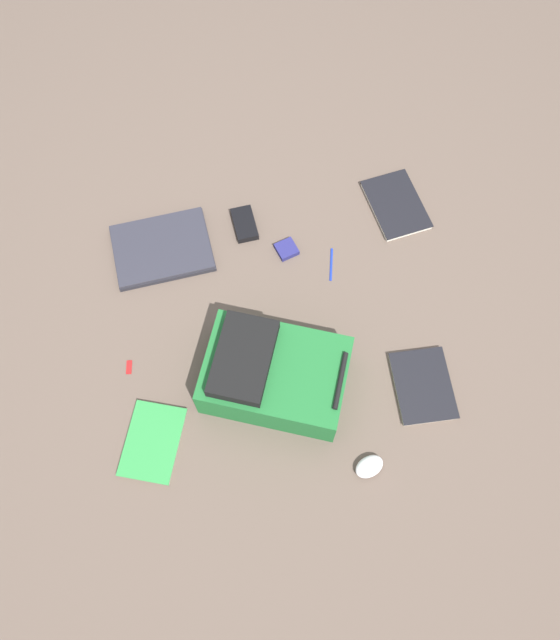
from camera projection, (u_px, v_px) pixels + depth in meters
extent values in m
plane|color=brown|center=(280.00, 326.00, 2.24)|extent=(3.86, 3.86, 0.00)
cube|color=#1E662D|center=(275.00, 375.00, 2.09)|extent=(0.51, 0.41, 0.16)
cube|color=black|center=(243.00, 358.00, 2.00)|extent=(0.23, 0.31, 0.05)
cylinder|color=black|center=(340.00, 380.00, 1.99)|extent=(0.06, 0.19, 0.02)
cube|color=#24242C|center=(162.00, 249.00, 2.36)|extent=(0.41, 0.34, 0.02)
cube|color=#2D2D38|center=(162.00, 247.00, 2.34)|extent=(0.40, 0.34, 0.01)
cube|color=silver|center=(153.00, 442.00, 2.07)|extent=(0.21, 0.27, 0.02)
cube|color=#2D8C3F|center=(152.00, 442.00, 2.06)|extent=(0.21, 0.28, 0.00)
cube|color=silver|center=(423.00, 386.00, 2.14)|extent=(0.21, 0.27, 0.02)
cube|color=black|center=(423.00, 385.00, 2.13)|extent=(0.22, 0.27, 0.00)
cube|color=silver|center=(396.00, 205.00, 2.43)|extent=(0.25, 0.31, 0.02)
cube|color=black|center=(396.00, 204.00, 2.42)|extent=(0.26, 0.32, 0.00)
ellipsoid|color=silver|center=(369.00, 467.00, 2.03)|extent=(0.11, 0.10, 0.04)
cube|color=black|center=(245.00, 224.00, 2.39)|extent=(0.11, 0.15, 0.03)
cylinder|color=#1933B2|center=(331.00, 264.00, 2.34)|extent=(0.02, 0.13, 0.01)
cube|color=navy|center=(287.00, 249.00, 2.35)|extent=(0.10, 0.10, 0.02)
cube|color=#B21919|center=(129.00, 367.00, 2.18)|extent=(0.02, 0.05, 0.01)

